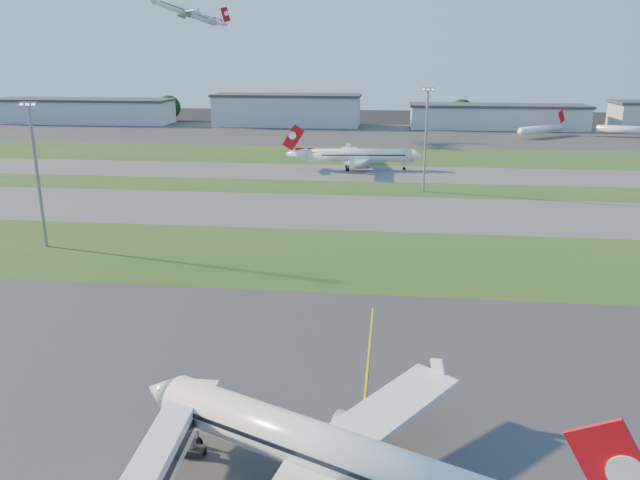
# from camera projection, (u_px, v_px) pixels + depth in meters

# --- Properties ---
(ground) EXTENTS (700.00, 700.00, 0.00)m
(ground) POSITION_uv_depth(u_px,v_px,m) (307.00, 432.00, 57.62)
(ground) COLOR black
(ground) RESTS_ON ground
(apron_near) EXTENTS (300.00, 70.00, 0.01)m
(apron_near) POSITION_uv_depth(u_px,v_px,m) (307.00, 432.00, 57.62)
(apron_near) COLOR #333335
(apron_near) RESTS_ON ground
(grass_strip_a) EXTENTS (300.00, 34.00, 0.01)m
(grass_strip_a) POSITION_uv_depth(u_px,v_px,m) (348.00, 258.00, 107.10)
(grass_strip_a) COLOR #294E1A
(grass_strip_a) RESTS_ON ground
(taxiway_a) EXTENTS (300.00, 32.00, 0.01)m
(taxiway_a) POSITION_uv_depth(u_px,v_px,m) (359.00, 212.00, 138.51)
(taxiway_a) COLOR #515154
(taxiway_a) RESTS_ON ground
(grass_strip_b) EXTENTS (300.00, 18.00, 0.01)m
(grass_strip_b) POSITION_uv_depth(u_px,v_px,m) (365.00, 189.00, 162.30)
(grass_strip_b) COLOR #294E1A
(grass_strip_b) RESTS_ON ground
(taxiway_b) EXTENTS (300.00, 26.00, 0.01)m
(taxiway_b) POSITION_uv_depth(u_px,v_px,m) (368.00, 173.00, 183.24)
(taxiway_b) COLOR #515154
(taxiway_b) RESTS_ON ground
(grass_strip_c) EXTENTS (300.00, 40.00, 0.01)m
(grass_strip_c) POSITION_uv_depth(u_px,v_px,m) (372.00, 156.00, 214.65)
(grass_strip_c) COLOR #294E1A
(grass_strip_c) RESTS_ON ground
(apron_far) EXTENTS (400.00, 80.00, 0.01)m
(apron_far) POSITION_uv_depth(u_px,v_px,m) (378.00, 135.00, 271.75)
(apron_far) COLOR #333335
(apron_far) RESTS_ON ground
(yellow_line) EXTENTS (0.25, 60.00, 0.02)m
(yellow_line) POSITION_uv_depth(u_px,v_px,m) (361.00, 436.00, 57.06)
(yellow_line) COLOR gold
(yellow_line) RESTS_ON ground
(airliner_parked) EXTENTS (36.08, 30.72, 12.04)m
(airliner_parked) POSITION_uv_depth(u_px,v_px,m) (333.00, 455.00, 47.54)
(airliner_parked) COLOR white
(airliner_parked) RESTS_ON ground
(airliner_taxiing) EXTENTS (38.87, 32.84, 12.14)m
(airliner_taxiing) POSITION_uv_depth(u_px,v_px,m) (358.00, 156.00, 187.35)
(airliner_taxiing) COLOR white
(airliner_taxiing) RESTS_ON ground
(airliner_departing) EXTENTS (28.54, 24.55, 9.95)m
(airliner_departing) POSITION_uv_depth(u_px,v_px,m) (186.00, 12.00, 256.87)
(airliner_departing) COLOR white
(mini_jet_near) EXTENTS (22.88, 19.89, 9.48)m
(mini_jet_near) POSITION_uv_depth(u_px,v_px,m) (541.00, 129.00, 262.39)
(mini_jet_near) COLOR white
(mini_jet_near) RESTS_ON ground
(mini_jet_far) EXTENTS (28.28, 8.79, 9.48)m
(mini_jet_far) POSITION_uv_depth(u_px,v_px,m) (631.00, 130.00, 261.02)
(mini_jet_far) COLOR white
(mini_jet_far) RESTS_ON ground
(light_mast_west) EXTENTS (3.20, 0.70, 25.80)m
(light_mast_west) POSITION_uv_depth(u_px,v_px,m) (36.00, 166.00, 109.03)
(light_mast_west) COLOR gray
(light_mast_west) RESTS_ON ground
(light_mast_centre) EXTENTS (3.20, 0.70, 25.80)m
(light_mast_centre) POSITION_uv_depth(u_px,v_px,m) (426.00, 133.00, 154.49)
(light_mast_centre) COLOR gray
(light_mast_centre) RESTS_ON ground
(hangar_far_west) EXTENTS (91.80, 23.00, 12.20)m
(hangar_far_west) POSITION_uv_depth(u_px,v_px,m) (83.00, 111.00, 315.35)
(hangar_far_west) COLOR #A1A2A9
(hangar_far_west) RESTS_ON ground
(hangar_west) EXTENTS (71.40, 23.00, 15.20)m
(hangar_west) POSITION_uv_depth(u_px,v_px,m) (287.00, 110.00, 303.16)
(hangar_west) COLOR #A1A2A9
(hangar_west) RESTS_ON ground
(hangar_east) EXTENTS (81.60, 23.00, 11.20)m
(hangar_east) POSITION_uv_depth(u_px,v_px,m) (497.00, 116.00, 292.53)
(hangar_east) COLOR #A1A2A9
(hangar_east) RESTS_ON ground
(tree_far_west) EXTENTS (11.00, 11.00, 12.00)m
(tree_far_west) POSITION_uv_depth(u_px,v_px,m) (23.00, 107.00, 332.10)
(tree_far_west) COLOR black
(tree_far_west) RESTS_ON ground
(tree_west) EXTENTS (12.10, 12.10, 13.20)m
(tree_west) POSITION_uv_depth(u_px,v_px,m) (169.00, 107.00, 324.86)
(tree_west) COLOR black
(tree_west) RESTS_ON ground
(tree_mid_west) EXTENTS (9.90, 9.90, 10.80)m
(tree_mid_west) POSITION_uv_depth(u_px,v_px,m) (340.00, 112.00, 311.34)
(tree_mid_west) COLOR black
(tree_mid_west) RESTS_ON ground
(tree_mid_east) EXTENTS (11.55, 11.55, 12.60)m
(tree_mid_east) POSITION_uv_depth(u_px,v_px,m) (462.00, 111.00, 307.20)
(tree_mid_east) COLOR black
(tree_mid_east) RESTS_ON ground
(tree_east) EXTENTS (10.45, 10.45, 11.40)m
(tree_east) POSITION_uv_depth(u_px,v_px,m) (622.00, 114.00, 297.08)
(tree_east) COLOR black
(tree_east) RESTS_ON ground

